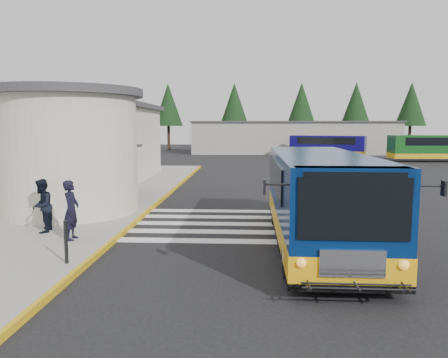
{
  "coord_description": "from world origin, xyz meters",
  "views": [
    {
      "loc": [
        -0.03,
        -16.25,
        3.5
      ],
      "look_at": [
        -0.87,
        -0.5,
        1.61
      ],
      "focal_mm": 35.0,
      "sensor_mm": 36.0,
      "label": 1
    }
  ],
  "objects_px": {
    "pedestrian_b": "(42,206)",
    "bollard": "(66,242)",
    "far_bus_b": "(435,147)",
    "far_bus_a": "(328,145)",
    "transit_bus": "(319,202)",
    "pedestrian_a": "(71,210)"
  },
  "relations": [
    {
      "from": "transit_bus",
      "to": "bollard",
      "type": "bearing_deg",
      "value": -157.78
    },
    {
      "from": "pedestrian_a",
      "to": "bollard",
      "type": "relative_size",
      "value": 1.66
    },
    {
      "from": "pedestrian_a",
      "to": "transit_bus",
      "type": "bearing_deg",
      "value": -89.19
    },
    {
      "from": "transit_bus",
      "to": "far_bus_a",
      "type": "bearing_deg",
      "value": 79.94
    },
    {
      "from": "pedestrian_a",
      "to": "bollard",
      "type": "distance_m",
      "value": 2.41
    },
    {
      "from": "bollard",
      "to": "far_bus_b",
      "type": "xyz_separation_m",
      "value": [
        23.31,
        34.78,
        0.79
      ]
    },
    {
      "from": "pedestrian_a",
      "to": "far_bus_b",
      "type": "xyz_separation_m",
      "value": [
        24.08,
        32.53,
        0.44
      ]
    },
    {
      "from": "transit_bus",
      "to": "pedestrian_a",
      "type": "distance_m",
      "value": 7.33
    },
    {
      "from": "pedestrian_a",
      "to": "pedestrian_b",
      "type": "height_order",
      "value": "pedestrian_a"
    },
    {
      "from": "pedestrian_b",
      "to": "bollard",
      "type": "relative_size",
      "value": 1.58
    },
    {
      "from": "bollard",
      "to": "far_bus_b",
      "type": "bearing_deg",
      "value": 56.17
    },
    {
      "from": "bollard",
      "to": "far_bus_b",
      "type": "distance_m",
      "value": 41.88
    },
    {
      "from": "bollard",
      "to": "far_bus_a",
      "type": "relative_size",
      "value": 0.13
    },
    {
      "from": "far_bus_a",
      "to": "far_bus_b",
      "type": "relative_size",
      "value": 0.96
    },
    {
      "from": "far_bus_b",
      "to": "pedestrian_a",
      "type": "bearing_deg",
      "value": 141.73
    },
    {
      "from": "far_bus_b",
      "to": "far_bus_a",
      "type": "bearing_deg",
      "value": 60.09
    },
    {
      "from": "pedestrian_b",
      "to": "far_bus_a",
      "type": "xyz_separation_m",
      "value": [
        15.63,
        36.91,
        0.39
      ]
    },
    {
      "from": "far_bus_a",
      "to": "far_bus_b",
      "type": "xyz_separation_m",
      "value": [
        9.74,
        -5.22,
        0.09
      ]
    },
    {
      "from": "bollard",
      "to": "far_bus_a",
      "type": "height_order",
      "value": "far_bus_a"
    },
    {
      "from": "bollard",
      "to": "far_bus_b",
      "type": "relative_size",
      "value": 0.12
    },
    {
      "from": "pedestrian_b",
      "to": "far_bus_a",
      "type": "bearing_deg",
      "value": 147.53
    },
    {
      "from": "far_bus_a",
      "to": "far_bus_b",
      "type": "height_order",
      "value": "far_bus_b"
    }
  ]
}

